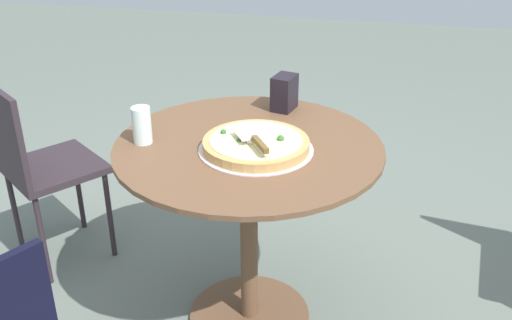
# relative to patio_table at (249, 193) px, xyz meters

# --- Properties ---
(ground_plane) EXTENTS (10.00, 10.00, 0.00)m
(ground_plane) POSITION_rel_patio_table_xyz_m (0.00, 0.00, -0.56)
(ground_plane) COLOR slate
(patio_table) EXTENTS (0.92, 0.92, 0.76)m
(patio_table) POSITION_rel_patio_table_xyz_m (0.00, 0.00, 0.00)
(patio_table) COLOR brown
(patio_table) RESTS_ON ground
(pizza_on_tray) EXTENTS (0.38, 0.38, 0.06)m
(pizza_on_tray) POSITION_rel_patio_table_xyz_m (-0.04, -0.03, 0.21)
(pizza_on_tray) COLOR beige
(pizza_on_tray) RESTS_ON patio_table
(pizza_server) EXTENTS (0.20, 0.16, 0.02)m
(pizza_server) POSITION_rel_patio_table_xyz_m (-0.09, -0.04, 0.25)
(pizza_server) COLOR silver
(pizza_server) RESTS_ON pizza_on_tray
(drinking_cup) EXTENTS (0.06, 0.06, 0.13)m
(drinking_cup) POSITION_rel_patio_table_xyz_m (-0.07, 0.35, 0.26)
(drinking_cup) COLOR silver
(drinking_cup) RESTS_ON patio_table
(napkin_dispenser) EXTENTS (0.12, 0.10, 0.14)m
(napkin_dispenser) POSITION_rel_patio_table_xyz_m (0.34, -0.06, 0.26)
(napkin_dispenser) COLOR black
(napkin_dispenser) RESTS_ON patio_table
(patio_chair_far) EXTENTS (0.51, 0.51, 0.84)m
(patio_chair_far) POSITION_rel_patio_table_xyz_m (0.17, 0.96, -0.06)
(patio_chair_far) COLOR #2E242A
(patio_chair_far) RESTS_ON ground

